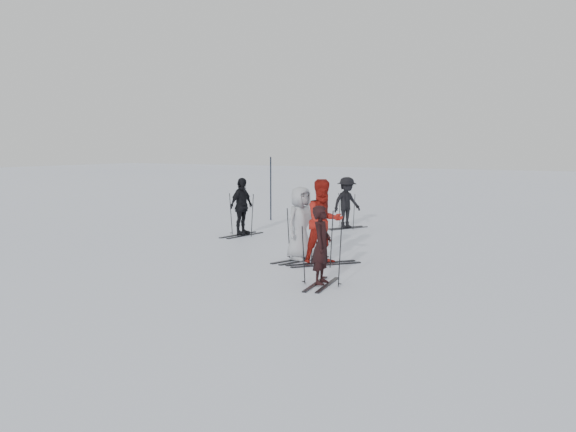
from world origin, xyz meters
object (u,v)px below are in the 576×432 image
object	(u,v)px
skier_uphill_far	(347,203)
skier_uphill_left	(241,207)
piste_marker	(271,189)
skier_near_dark	(322,246)
skier_grey	(300,224)
skier_red	(324,223)

from	to	relation	value
skier_uphill_far	skier_uphill_left	bearing A→B (deg)	172.58
skier_uphill_left	piste_marker	size ratio (longest dim) A/B	0.75
skier_uphill_left	skier_near_dark	bearing A→B (deg)	-131.53
skier_uphill_left	skier_uphill_far	xyz separation A→B (m)	(1.91, 3.25, -0.03)
skier_grey	skier_uphill_left	distance (m)	4.91
skier_near_dark	skier_uphill_far	bearing A→B (deg)	9.92
skier_red	skier_uphill_left	world-z (taller)	skier_red
skier_red	skier_uphill_left	xyz separation A→B (m)	(-4.54, 3.32, -0.11)
skier_red	piste_marker	world-z (taller)	piste_marker
skier_red	piste_marker	size ratio (longest dim) A/B	0.85
skier_near_dark	skier_uphill_far	world-z (taller)	skier_uphill_far
skier_near_dark	skier_uphill_left	bearing A→B (deg)	32.68
skier_uphill_far	skier_red	bearing A→B (deg)	-135.19
skier_near_dark	skier_grey	size ratio (longest dim) A/B	0.89
skier_grey	piste_marker	bearing A→B (deg)	49.42
skier_grey	skier_uphill_left	world-z (taller)	skier_grey
skier_red	skier_uphill_left	distance (m)	5.62
skier_near_dark	skier_uphill_left	size ratio (longest dim) A/B	0.90
skier_near_dark	piste_marker	world-z (taller)	piste_marker
skier_uphill_far	piste_marker	distance (m)	3.60
skier_red	skier_uphill_far	size ratio (longest dim) A/B	1.17
skier_near_dark	skier_grey	xyz separation A→B (m)	(-1.82, 2.36, 0.10)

